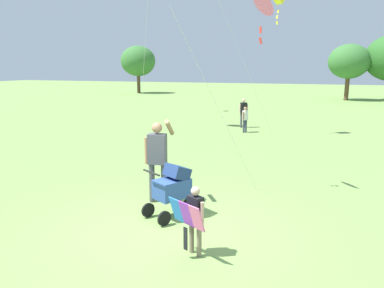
{
  "coord_description": "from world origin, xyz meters",
  "views": [
    {
      "loc": [
        2.4,
        -5.6,
        2.82
      ],
      "look_at": [
        -0.02,
        1.24,
        1.3
      ],
      "focal_mm": 34.47,
      "sensor_mm": 36.0,
      "label": 1
    }
  ],
  "objects_px": {
    "person_red_shirt": "(245,117)",
    "stroller": "(173,186)",
    "person_sitting_far": "(243,110)",
    "kite_adult_black": "(263,5)",
    "child_with_butterfly_kite": "(194,215)",
    "person_adult_flyer": "(158,155)"
  },
  "relations": [
    {
      "from": "person_red_shirt",
      "to": "stroller",
      "type": "bearing_deg",
      "value": -86.63
    },
    {
      "from": "person_sitting_far",
      "to": "kite_adult_black",
      "type": "bearing_deg",
      "value": -76.36
    },
    {
      "from": "person_sitting_far",
      "to": "stroller",
      "type": "bearing_deg",
      "value": -85.23
    },
    {
      "from": "kite_adult_black",
      "to": "stroller",
      "type": "bearing_deg",
      "value": -120.98
    },
    {
      "from": "kite_adult_black",
      "to": "person_red_shirt",
      "type": "height_order",
      "value": "kite_adult_black"
    },
    {
      "from": "child_with_butterfly_kite",
      "to": "kite_adult_black",
      "type": "bearing_deg",
      "value": 83.77
    },
    {
      "from": "person_adult_flyer",
      "to": "person_red_shirt",
      "type": "relative_size",
      "value": 1.59
    },
    {
      "from": "stroller",
      "to": "child_with_butterfly_kite",
      "type": "bearing_deg",
      "value": -55.8
    },
    {
      "from": "person_adult_flyer",
      "to": "person_sitting_far",
      "type": "height_order",
      "value": "person_adult_flyer"
    },
    {
      "from": "child_with_butterfly_kite",
      "to": "stroller",
      "type": "relative_size",
      "value": 1.0
    },
    {
      "from": "stroller",
      "to": "kite_adult_black",
      "type": "distance_m",
      "value": 4.24
    },
    {
      "from": "person_adult_flyer",
      "to": "person_red_shirt",
      "type": "bearing_deg",
      "value": 89.91
    },
    {
      "from": "kite_adult_black",
      "to": "person_red_shirt",
      "type": "relative_size",
      "value": 3.9
    },
    {
      "from": "kite_adult_black",
      "to": "person_red_shirt",
      "type": "bearing_deg",
      "value": 103.41
    },
    {
      "from": "kite_adult_black",
      "to": "person_red_shirt",
      "type": "xyz_separation_m",
      "value": [
        -1.81,
        7.59,
        -3.43
      ]
    },
    {
      "from": "stroller",
      "to": "person_red_shirt",
      "type": "height_order",
      "value": "person_red_shirt"
    },
    {
      "from": "child_with_butterfly_kite",
      "to": "kite_adult_black",
      "type": "height_order",
      "value": "kite_adult_black"
    },
    {
      "from": "child_with_butterfly_kite",
      "to": "person_sitting_far",
      "type": "xyz_separation_m",
      "value": [
        -1.79,
        12.24,
        0.17
      ]
    },
    {
      "from": "stroller",
      "to": "kite_adult_black",
      "type": "relative_size",
      "value": 0.25
    },
    {
      "from": "person_adult_flyer",
      "to": "kite_adult_black",
      "type": "distance_m",
      "value": 3.86
    },
    {
      "from": "stroller",
      "to": "person_sitting_far",
      "type": "distance_m",
      "value": 10.99
    },
    {
      "from": "person_adult_flyer",
      "to": "stroller",
      "type": "bearing_deg",
      "value": -45.39
    }
  ]
}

